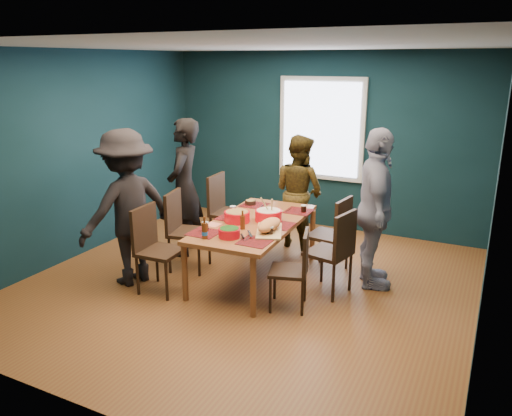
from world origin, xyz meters
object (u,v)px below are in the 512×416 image
at_px(chair_right_far, 335,230).
at_px(chair_right_near, 296,264).
at_px(chair_left_near, 153,242).
at_px(bowl_salad, 237,216).
at_px(chair_right_mid, 336,247).
at_px(person_far_left, 184,188).
at_px(dining_table, 255,227).
at_px(bowl_herbs, 229,232).
at_px(chair_left_far, 224,206).
at_px(bowl_dumpling, 268,215).
at_px(chair_left_mid, 182,225).
at_px(cutting_board, 269,226).
at_px(person_right, 375,210).
at_px(person_near_left, 127,208).
at_px(person_back, 299,192).

xyz_separation_m(chair_right_far, chair_right_near, (-0.07, -1.08, -0.06)).
distance_m(chair_left_near, bowl_salad, 1.02).
distance_m(chair_right_mid, person_far_left, 2.27).
relative_size(dining_table, chair_right_near, 2.26).
bearing_deg(chair_left_near, bowl_herbs, 8.99).
height_order(chair_left_far, person_far_left, person_far_left).
bearing_deg(chair_left_near, bowl_dumpling, 38.12).
bearing_deg(chair_right_near, chair_left_mid, 151.38).
relative_size(chair_left_far, bowl_salad, 3.40).
distance_m(chair_left_mid, bowl_salad, 0.80).
bearing_deg(bowl_dumpling, chair_left_mid, -168.04).
bearing_deg(cutting_board, chair_left_far, 116.25).
bearing_deg(person_right, chair_left_near, 99.42).
bearing_deg(bowl_dumpling, cutting_board, -64.28).
bearing_deg(person_near_left, chair_right_mid, 127.43).
bearing_deg(dining_table, chair_right_near, -36.93).
bearing_deg(person_near_left, bowl_dumpling, 139.85).
distance_m(chair_left_mid, chair_left_near, 0.67).
relative_size(chair_right_near, bowl_salad, 2.82).
bearing_deg(person_far_left, chair_right_mid, 65.04).
relative_size(person_right, bowl_dumpling, 5.76).
bearing_deg(person_back, person_right, 167.38).
distance_m(person_far_left, person_near_left, 1.08).
relative_size(chair_left_mid, bowl_salad, 3.28).
height_order(chair_right_near, bowl_herbs, chair_right_near).
height_order(chair_right_near, person_near_left, person_near_left).
distance_m(chair_left_mid, chair_right_far, 1.90).
distance_m(chair_left_far, bowl_salad, 1.12).
xyz_separation_m(chair_left_mid, person_right, (2.27, 0.57, 0.35)).
distance_m(person_near_left, bowl_salad, 1.28).
distance_m(chair_left_near, person_right, 2.55).
distance_m(chair_right_near, person_right, 1.17).
bearing_deg(chair_right_near, person_right, 41.68).
xyz_separation_m(dining_table, person_back, (0.05, 1.28, 0.14)).
distance_m(chair_right_far, person_far_left, 2.07).
relative_size(dining_table, bowl_dumpling, 6.04).
xyz_separation_m(chair_left_far, chair_left_near, (-0.02, -1.57, -0.03)).
bearing_deg(person_near_left, cutting_board, 125.70).
xyz_separation_m(person_back, bowl_salad, (-0.24, -1.37, -0.01)).
height_order(chair_left_mid, bowl_herbs, chair_left_mid).
bearing_deg(chair_left_near, cutting_board, 20.71).
bearing_deg(person_near_left, person_right, 133.69).
distance_m(chair_left_near, chair_right_mid, 2.06).
bearing_deg(chair_left_near, bowl_salad, 41.88).
bearing_deg(dining_table, bowl_salad, -155.77).
height_order(chair_right_far, person_far_left, person_far_left).
bearing_deg(bowl_dumpling, chair_right_mid, -6.02).
bearing_deg(person_near_left, bowl_herbs, 115.01).
relative_size(person_far_left, person_back, 1.16).
xyz_separation_m(chair_left_mid, bowl_herbs, (0.95, -0.48, 0.20)).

